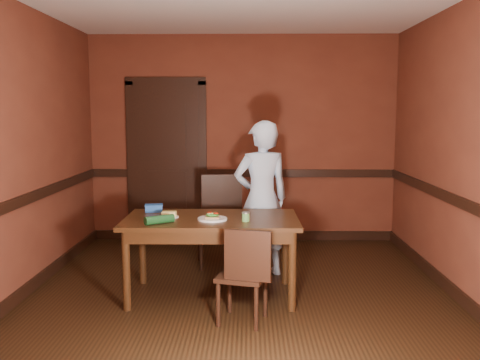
{
  "coord_description": "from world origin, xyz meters",
  "views": [
    {
      "loc": [
        0.09,
        -4.78,
        1.71
      ],
      "look_at": [
        0.0,
        0.35,
        1.05
      ],
      "focal_mm": 40.0,
      "sensor_mm": 36.0,
      "label": 1
    }
  ],
  "objects_px": {
    "dining_table": "(212,257)",
    "food_tub": "(154,208)",
    "sandwich_plate": "(212,218)",
    "sauce_jar": "(246,217)",
    "person": "(261,199)",
    "cheese_saucer": "(169,215)",
    "chair_near": "(242,274)",
    "chair_far": "(218,221)"
  },
  "relations": [
    {
      "from": "chair_far",
      "to": "cheese_saucer",
      "type": "bearing_deg",
      "value": -119.17
    },
    {
      "from": "chair_far",
      "to": "sauce_jar",
      "type": "height_order",
      "value": "chair_far"
    },
    {
      "from": "chair_far",
      "to": "sandwich_plate",
      "type": "relative_size",
      "value": 3.73
    },
    {
      "from": "dining_table",
      "to": "chair_far",
      "type": "relative_size",
      "value": 1.59
    },
    {
      "from": "sandwich_plate",
      "to": "food_tub",
      "type": "distance_m",
      "value": 0.7
    },
    {
      "from": "sandwich_plate",
      "to": "sauce_jar",
      "type": "bearing_deg",
      "value": -10.72
    },
    {
      "from": "dining_table",
      "to": "cheese_saucer",
      "type": "relative_size",
      "value": 9.16
    },
    {
      "from": "sandwich_plate",
      "to": "food_tub",
      "type": "relative_size",
      "value": 1.42
    },
    {
      "from": "cheese_saucer",
      "to": "dining_table",
      "type": "bearing_deg",
      "value": -1.35
    },
    {
      "from": "dining_table",
      "to": "chair_near",
      "type": "bearing_deg",
      "value": -64.71
    },
    {
      "from": "chair_near",
      "to": "person",
      "type": "relative_size",
      "value": 0.49
    },
    {
      "from": "chair_far",
      "to": "chair_near",
      "type": "relative_size",
      "value": 1.25
    },
    {
      "from": "chair_near",
      "to": "person",
      "type": "xyz_separation_m",
      "value": [
        0.18,
        1.28,
        0.41
      ]
    },
    {
      "from": "dining_table",
      "to": "cheese_saucer",
      "type": "distance_m",
      "value": 0.55
    },
    {
      "from": "sauce_jar",
      "to": "chair_near",
      "type": "bearing_deg",
      "value": -93.04
    },
    {
      "from": "person",
      "to": "chair_far",
      "type": "bearing_deg",
      "value": -53.78
    },
    {
      "from": "chair_near",
      "to": "cheese_saucer",
      "type": "bearing_deg",
      "value": -26.93
    },
    {
      "from": "sandwich_plate",
      "to": "cheese_saucer",
      "type": "distance_m",
      "value": 0.42
    },
    {
      "from": "sauce_jar",
      "to": "food_tub",
      "type": "distance_m",
      "value": 0.99
    },
    {
      "from": "dining_table",
      "to": "cheese_saucer",
      "type": "height_order",
      "value": "cheese_saucer"
    },
    {
      "from": "sandwich_plate",
      "to": "cheese_saucer",
      "type": "relative_size",
      "value": 1.54
    },
    {
      "from": "dining_table",
      "to": "food_tub",
      "type": "xyz_separation_m",
      "value": [
        -0.58,
        0.28,
        0.41
      ]
    },
    {
      "from": "person",
      "to": "food_tub",
      "type": "xyz_separation_m",
      "value": [
        -1.05,
        -0.4,
        -0.03
      ]
    },
    {
      "from": "dining_table",
      "to": "sandwich_plate",
      "type": "distance_m",
      "value": 0.4
    },
    {
      "from": "chair_near",
      "to": "food_tub",
      "type": "height_order",
      "value": "food_tub"
    },
    {
      "from": "dining_table",
      "to": "food_tub",
      "type": "height_order",
      "value": "food_tub"
    },
    {
      "from": "dining_table",
      "to": "sandwich_plate",
      "type": "xyz_separation_m",
      "value": [
        0.02,
        -0.1,
        0.39
      ]
    },
    {
      "from": "sauce_jar",
      "to": "food_tub",
      "type": "height_order",
      "value": "sauce_jar"
    },
    {
      "from": "chair_near",
      "to": "sandwich_plate",
      "type": "xyz_separation_m",
      "value": [
        -0.28,
        0.5,
        0.36
      ]
    },
    {
      "from": "chair_far",
      "to": "cheese_saucer",
      "type": "distance_m",
      "value": 1.13
    },
    {
      "from": "chair_far",
      "to": "sandwich_plate",
      "type": "xyz_separation_m",
      "value": [
        0.01,
        -1.13,
        0.26
      ]
    },
    {
      "from": "sandwich_plate",
      "to": "sauce_jar",
      "type": "height_order",
      "value": "sauce_jar"
    },
    {
      "from": "dining_table",
      "to": "food_tub",
      "type": "relative_size",
      "value": 8.41
    },
    {
      "from": "dining_table",
      "to": "cheese_saucer",
      "type": "xyz_separation_m",
      "value": [
        -0.39,
        0.01,
        0.39
      ]
    },
    {
      "from": "sauce_jar",
      "to": "food_tub",
      "type": "relative_size",
      "value": 0.44
    },
    {
      "from": "person",
      "to": "cheese_saucer",
      "type": "bearing_deg",
      "value": 20.63
    },
    {
      "from": "chair_near",
      "to": "dining_table",
      "type": "bearing_deg",
      "value": -49.21
    },
    {
      "from": "sandwich_plate",
      "to": "sauce_jar",
      "type": "relative_size",
      "value": 3.21
    },
    {
      "from": "cheese_saucer",
      "to": "chair_far",
      "type": "bearing_deg",
      "value": 69.0
    },
    {
      "from": "person",
      "to": "food_tub",
      "type": "relative_size",
      "value": 8.59
    },
    {
      "from": "chair_far",
      "to": "person",
      "type": "xyz_separation_m",
      "value": [
        0.47,
        -0.35,
        0.31
      ]
    },
    {
      "from": "dining_table",
      "to": "sandwich_plate",
      "type": "height_order",
      "value": "sandwich_plate"
    }
  ]
}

